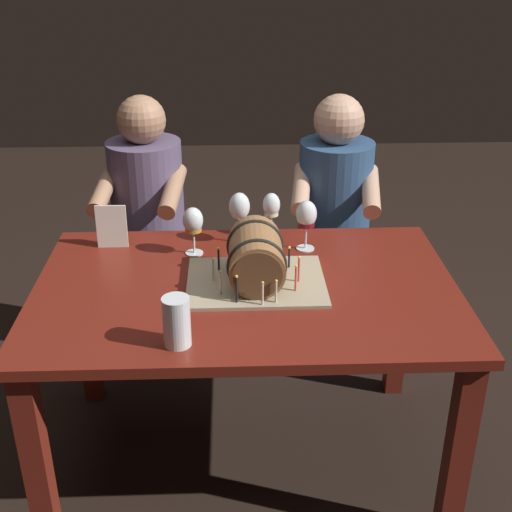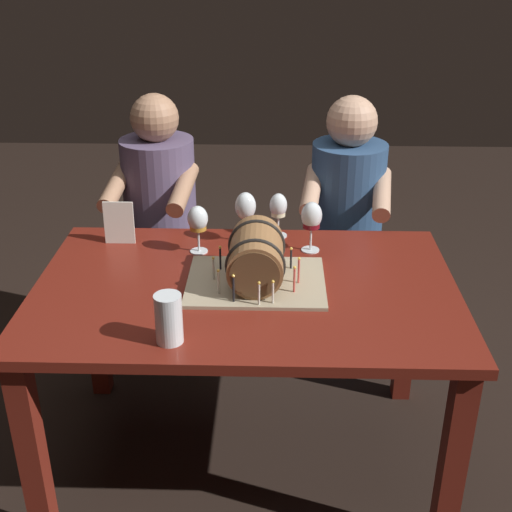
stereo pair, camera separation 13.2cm
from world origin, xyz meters
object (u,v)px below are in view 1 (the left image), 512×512
wine_glass_white (271,207)px  wine_glass_red (306,216)px  wine_glass_amber (193,222)px  wine_glass_empty (239,207)px  person_seated_left (151,246)px  person_seated_right (332,242)px  dining_table (246,313)px  barrel_cake (256,260)px  menu_card (112,227)px  beer_pint (177,323)px

wine_glass_white → wine_glass_red: (0.12, -0.12, 0.01)m
wine_glass_amber → wine_glass_empty: 0.19m
person_seated_left → person_seated_right: person_seated_left is taller
dining_table → wine_glass_empty: wine_glass_empty is taller
barrel_cake → wine_glass_amber: (-0.21, 0.23, 0.04)m
barrel_cake → wine_glass_empty: (-0.05, 0.32, 0.05)m
dining_table → person_seated_right: bearing=61.7°
menu_card → person_seated_left: 0.51m
barrel_cake → person_seated_left: size_ratio=0.38×
wine_glass_white → beer_pint: bearing=-112.6°
beer_pint → person_seated_left: size_ratio=0.12×
wine_glass_red → person_seated_right: size_ratio=0.16×
wine_glass_empty → beer_pint: bearing=-105.3°
wine_glass_amber → person_seated_left: bearing=114.1°
dining_table → menu_card: 0.60m
wine_glass_red → wine_glass_empty: 0.25m
dining_table → person_seated_left: size_ratio=1.17×
wine_glass_red → person_seated_left: size_ratio=0.16×
barrel_cake → beer_pint: bearing=-123.6°
wine_glass_white → wine_glass_amber: (-0.28, -0.15, 0.01)m
wine_glass_amber → beer_pint: bearing=-92.0°
wine_glass_white → person_seated_right: 0.55m
wine_glass_white → menu_card: size_ratio=1.06×
wine_glass_amber → person_seated_left: (-0.22, 0.49, -0.32)m
dining_table → wine_glass_white: 0.46m
wine_glass_white → wine_glass_amber: 0.32m
wine_glass_amber → beer_pint: 0.59m
wine_glass_empty → person_seated_left: 0.65m
menu_card → person_seated_left: size_ratio=0.13×
menu_card → person_seated_right: person_seated_right is taller
barrel_cake → wine_glass_amber: barrel_cake is taller
person_seated_left → person_seated_right: (0.80, 0.00, 0.00)m
dining_table → menu_card: bearing=146.5°
wine_glass_amber → wine_glass_red: (0.40, 0.02, 0.01)m
beer_pint → barrel_cake: bearing=56.4°
dining_table → person_seated_right: person_seated_right is taller
barrel_cake → person_seated_right: size_ratio=0.38×
barrel_cake → wine_glass_white: bearing=79.3°
dining_table → wine_glass_white: (0.11, 0.39, 0.22)m
person_seated_right → person_seated_left: bearing=-180.0°
barrel_cake → wine_glass_amber: size_ratio=2.56×
beer_pint → person_seated_right: (0.60, 1.08, -0.26)m
person_seated_left → barrel_cake: bearing=-59.2°
beer_pint → person_seated_left: bearing=100.5°
dining_table → wine_glass_red: 0.42m
person_seated_right → wine_glass_empty: bearing=-135.7°
menu_card → person_seated_left: bearing=79.3°
wine_glass_red → person_seated_left: 0.84m
beer_pint → menu_card: bearing=113.0°
menu_card → wine_glass_white: bearing=7.3°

